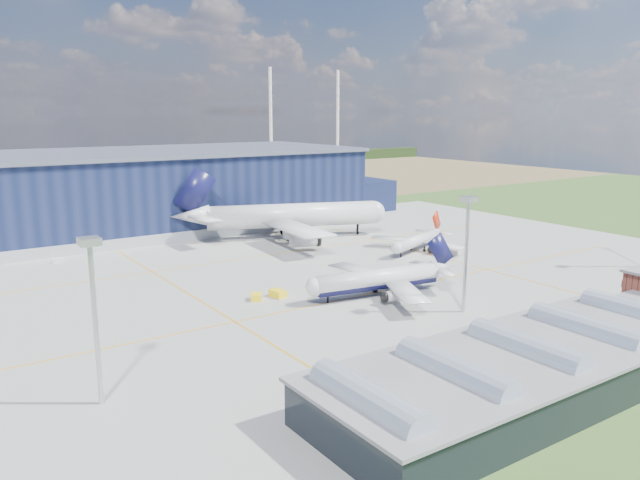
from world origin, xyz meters
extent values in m
plane|color=#325720|center=(0.00, 0.00, 0.00)|extent=(600.00, 600.00, 0.00)
cube|color=gray|center=(0.00, 10.00, 0.03)|extent=(220.00, 160.00, 0.06)
cube|color=orange|center=(0.00, -10.00, 0.07)|extent=(180.00, 0.40, 0.02)
cube|color=orange|center=(0.00, 35.00, 0.07)|extent=(180.00, 0.40, 0.02)
cube|color=orange|center=(-30.00, 10.00, 0.07)|extent=(0.40, 120.00, 0.02)
cube|color=orange|center=(40.00, 10.00, 0.07)|extent=(0.40, 120.00, 0.02)
cube|color=olive|center=(0.00, 220.00, 0.00)|extent=(600.00, 220.00, 0.01)
cube|color=black|center=(0.00, 300.00, 4.00)|extent=(600.00, 8.00, 8.00)
cylinder|color=white|center=(150.00, 290.00, 35.00)|extent=(2.40, 2.40, 70.00)
cylinder|color=white|center=(210.00, 290.00, 35.00)|extent=(2.40, 2.40, 70.00)
cube|color=#111938|center=(0.00, 95.00, 12.50)|extent=(120.00, 60.00, 25.00)
cube|color=#959AA2|center=(0.00, 95.00, 1.60)|extent=(121.00, 61.00, 3.20)
cube|color=#555A6B|center=(0.00, 95.00, 25.50)|extent=(122.00, 62.00, 1.20)
cube|color=#111938|center=(72.00, 90.00, 6.00)|extent=(24.00, 30.00, 12.00)
cube|color=black|center=(-10.00, -60.00, 3.00)|extent=(65.00, 22.00, 6.00)
cube|color=slate|center=(-10.00, -60.00, 6.20)|extent=(66.00, 23.00, 0.50)
cylinder|color=#8E9CAF|center=(-38.00, -60.00, 6.40)|extent=(4.40, 18.00, 4.40)
cylinder|color=#8E9CAF|center=(-24.00, -60.00, 6.40)|extent=(4.40, 18.00, 4.40)
cylinder|color=#8E9CAF|center=(-10.00, -60.00, 6.40)|extent=(4.40, 18.00, 4.40)
cylinder|color=#8E9CAF|center=(4.00, -60.00, 6.40)|extent=(4.40, 18.00, 4.40)
cylinder|color=#8E9CAF|center=(18.00, -60.00, 6.40)|extent=(4.40, 18.00, 4.40)
cylinder|color=silver|center=(-60.00, -30.00, 11.00)|extent=(0.70, 0.70, 22.00)
cube|color=silver|center=(-60.00, -30.00, 22.50)|extent=(2.60, 2.60, 1.00)
cylinder|color=silver|center=(10.00, -30.00, 11.00)|extent=(0.70, 0.70, 22.00)
cube|color=silver|center=(10.00, -30.00, 22.50)|extent=(2.60, 2.60, 1.00)
cube|color=yellow|center=(-15.08, -0.53, 0.77)|extent=(2.76, 3.99, 1.55)
cube|color=yellow|center=(-19.99, 0.01, 0.71)|extent=(3.49, 3.92, 1.42)
cube|color=silver|center=(45.98, 6.74, 0.72)|extent=(2.87, 3.73, 1.45)
cube|color=yellow|center=(31.48, 59.94, 0.77)|extent=(2.59, 3.76, 1.54)
cube|color=silver|center=(-46.98, 57.95, 0.63)|extent=(3.30, 2.57, 1.27)
cube|color=silver|center=(17.78, -46.00, 1.19)|extent=(5.25, 3.05, 2.38)
imported|color=#99999E|center=(59.98, -37.54, 0.61)|extent=(3.74, 1.84, 1.23)
imported|color=#99999E|center=(12.42, -42.67, 0.59)|extent=(3.81, 2.51, 1.19)
camera|label=1|loc=(-79.47, -111.26, 38.81)|focal=35.00mm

